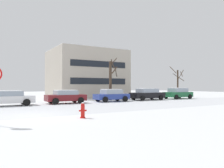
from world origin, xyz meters
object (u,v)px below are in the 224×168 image
object	(u,v)px
parked_car_blue	(111,95)
parked_car_white	(8,98)
parked_car_maroon	(66,96)
parked_car_green	(178,93)
fire_hydrant	(83,110)
parked_car_black	(147,94)

from	to	relation	value
parked_car_blue	parked_car_white	bearing A→B (deg)	179.78
parked_car_maroon	parked_car_green	xyz separation A→B (m)	(16.27, -0.09, 0.06)
parked_car_blue	parked_car_green	bearing A→B (deg)	0.13
fire_hydrant	parked_car_maroon	world-z (taller)	parked_car_maroon
fire_hydrant	parked_car_white	bearing A→B (deg)	105.42
parked_car_green	fire_hydrant	bearing A→B (deg)	-150.98
parked_car_maroon	parked_car_green	bearing A→B (deg)	-0.33
fire_hydrant	parked_car_black	distance (m)	17.04
parked_car_maroon	parked_car_black	world-z (taller)	parked_car_black
parked_car_blue	parked_car_black	world-z (taller)	parked_car_black
parked_car_blue	parked_car_green	size ratio (longest dim) A/B	0.97
parked_car_white	parked_car_green	bearing A→B (deg)	-0.05
parked_car_maroon	parked_car_green	world-z (taller)	parked_car_green
parked_car_blue	parked_car_green	distance (m)	10.84
parked_car_maroon	parked_car_blue	size ratio (longest dim) A/B	1.00
parked_car_white	parked_car_black	xyz separation A→B (m)	(16.27, 0.09, 0.05)
fire_hydrant	parked_car_maroon	bearing A→B (deg)	76.43
parked_car_maroon	parked_car_black	size ratio (longest dim) A/B	0.88
fire_hydrant	parked_car_blue	distance (m)	13.11
parked_car_black	parked_car_white	bearing A→B (deg)	-179.67
fire_hydrant	parked_car_blue	xyz separation A→B (m)	(7.96, 10.41, 0.29)
parked_car_maroon	fire_hydrant	bearing A→B (deg)	-103.57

